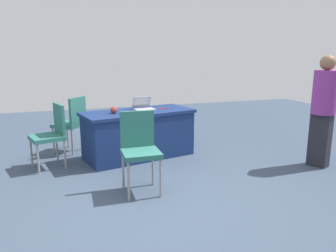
{
  "coord_description": "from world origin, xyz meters",
  "views": [
    {
      "loc": [
        1.02,
        2.99,
        1.65
      ],
      "look_at": [
        -0.07,
        -0.2,
        0.9
      ],
      "focal_mm": 34.53,
      "sensor_mm": 36.0,
      "label": 1
    }
  ],
  "objects_px": {
    "chair_tucked_right": "(140,146)",
    "yarn_ball": "(114,110)",
    "table_foreground": "(139,134)",
    "chair_tucked_left": "(51,132)",
    "person_attendee_standing": "(323,106)",
    "chair_near_front": "(72,121)",
    "scissors_red": "(163,109)",
    "laptop_silver": "(144,107)"
  },
  "relations": [
    {
      "from": "laptop_silver",
      "to": "yarn_ball",
      "type": "distance_m",
      "value": 0.57
    },
    {
      "from": "chair_tucked_left",
      "to": "laptop_silver",
      "type": "relative_size",
      "value": 2.72
    },
    {
      "from": "table_foreground",
      "to": "laptop_silver",
      "type": "distance_m",
      "value": 0.45
    },
    {
      "from": "chair_tucked_left",
      "to": "scissors_red",
      "type": "bearing_deg",
      "value": -102.15
    },
    {
      "from": "chair_near_front",
      "to": "yarn_ball",
      "type": "height_order",
      "value": "chair_near_front"
    },
    {
      "from": "laptop_silver",
      "to": "table_foreground",
      "type": "bearing_deg",
      "value": 34.95
    },
    {
      "from": "person_attendee_standing",
      "to": "yarn_ball",
      "type": "height_order",
      "value": "person_attendee_standing"
    },
    {
      "from": "table_foreground",
      "to": "laptop_silver",
      "type": "xyz_separation_m",
      "value": [
        -0.12,
        -0.11,
        0.42
      ]
    },
    {
      "from": "chair_near_front",
      "to": "chair_tucked_right",
      "type": "bearing_deg",
      "value": -121.26
    },
    {
      "from": "chair_near_front",
      "to": "person_attendee_standing",
      "type": "height_order",
      "value": "person_attendee_standing"
    },
    {
      "from": "table_foreground",
      "to": "chair_tucked_right",
      "type": "distance_m",
      "value": 1.39
    },
    {
      "from": "person_attendee_standing",
      "to": "yarn_ball",
      "type": "distance_m",
      "value": 3.12
    },
    {
      "from": "chair_near_front",
      "to": "yarn_ball",
      "type": "xyz_separation_m",
      "value": [
        -0.6,
        0.71,
        0.27
      ]
    },
    {
      "from": "laptop_silver",
      "to": "yarn_ball",
      "type": "bearing_deg",
      "value": 15.01
    },
    {
      "from": "chair_tucked_left",
      "to": "scissors_red",
      "type": "height_order",
      "value": "chair_tucked_left"
    },
    {
      "from": "chair_near_front",
      "to": "laptop_silver",
      "type": "relative_size",
      "value": 2.76
    },
    {
      "from": "person_attendee_standing",
      "to": "scissors_red",
      "type": "bearing_deg",
      "value": 31.62
    },
    {
      "from": "chair_tucked_right",
      "to": "yarn_ball",
      "type": "distance_m",
      "value": 1.27
    },
    {
      "from": "laptop_silver",
      "to": "scissors_red",
      "type": "xyz_separation_m",
      "value": [
        -0.32,
        0.05,
        -0.04
      ]
    },
    {
      "from": "chair_tucked_right",
      "to": "yarn_ball",
      "type": "relative_size",
      "value": 9.35
    },
    {
      "from": "table_foreground",
      "to": "yarn_ball",
      "type": "distance_m",
      "value": 0.6
    },
    {
      "from": "chair_near_front",
      "to": "chair_tucked_left",
      "type": "height_order",
      "value": "chair_near_front"
    },
    {
      "from": "chair_tucked_right",
      "to": "scissors_red",
      "type": "distance_m",
      "value": 1.61
    },
    {
      "from": "chair_near_front",
      "to": "yarn_ball",
      "type": "distance_m",
      "value": 0.97
    },
    {
      "from": "table_foreground",
      "to": "chair_tucked_left",
      "type": "distance_m",
      "value": 1.34
    },
    {
      "from": "table_foreground",
      "to": "scissors_red",
      "type": "distance_m",
      "value": 0.59
    },
    {
      "from": "person_attendee_standing",
      "to": "laptop_silver",
      "type": "bearing_deg",
      "value": 34.65
    },
    {
      "from": "laptop_silver",
      "to": "scissors_red",
      "type": "height_order",
      "value": "laptop_silver"
    },
    {
      "from": "table_foreground",
      "to": "chair_tucked_left",
      "type": "bearing_deg",
      "value": 3.54
    },
    {
      "from": "person_attendee_standing",
      "to": "chair_near_front",
      "type": "bearing_deg",
      "value": 36.92
    },
    {
      "from": "chair_tucked_left",
      "to": "laptop_silver",
      "type": "xyz_separation_m",
      "value": [
        -1.46,
        -0.19,
        0.27
      ]
    },
    {
      "from": "scissors_red",
      "to": "chair_tucked_left",
      "type": "bearing_deg",
      "value": -167.55
    },
    {
      "from": "chair_tucked_right",
      "to": "laptop_silver",
      "type": "xyz_separation_m",
      "value": [
        -0.43,
        -1.45,
        0.23
      ]
    },
    {
      "from": "chair_near_front",
      "to": "laptop_silver",
      "type": "xyz_separation_m",
      "value": [
        -1.13,
        0.51,
        0.25
      ]
    },
    {
      "from": "table_foreground",
      "to": "person_attendee_standing",
      "type": "distance_m",
      "value": 2.84
    },
    {
      "from": "chair_tucked_left",
      "to": "yarn_ball",
      "type": "xyz_separation_m",
      "value": [
        -0.93,
        0.02,
        0.28
      ]
    },
    {
      "from": "chair_tucked_right",
      "to": "scissors_red",
      "type": "xyz_separation_m",
      "value": [
        -0.75,
        -1.4,
        0.2
      ]
    },
    {
      "from": "yarn_ball",
      "to": "table_foreground",
      "type": "bearing_deg",
      "value": -166.44
    },
    {
      "from": "yarn_ball",
      "to": "chair_near_front",
      "type": "bearing_deg",
      "value": -49.84
    },
    {
      "from": "laptop_silver",
      "to": "yarn_ball",
      "type": "relative_size",
      "value": 3.31
    },
    {
      "from": "chair_tucked_right",
      "to": "person_attendee_standing",
      "type": "distance_m",
      "value": 2.79
    },
    {
      "from": "chair_tucked_right",
      "to": "yarn_ball",
      "type": "height_order",
      "value": "chair_tucked_right"
    }
  ]
}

